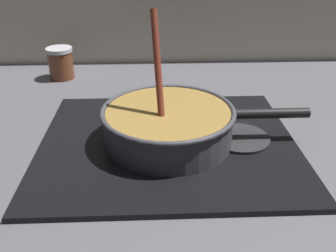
% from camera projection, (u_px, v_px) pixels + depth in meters
% --- Properties ---
extents(ground, '(2.40, 1.60, 0.04)m').
position_uv_depth(ground, '(197.00, 210.00, 0.67)').
color(ground, '#4C4C51').
extents(hob_plate, '(0.56, 0.48, 0.01)m').
position_uv_depth(hob_plate, '(168.00, 143.00, 0.83)').
color(hob_plate, black).
rests_on(hob_plate, ground).
extents(burner_ring, '(0.19, 0.19, 0.01)m').
position_uv_depth(burner_ring, '(168.00, 139.00, 0.82)').
color(burner_ring, '#592D0C').
rests_on(burner_ring, hob_plate).
extents(spare_burner, '(0.13, 0.13, 0.01)m').
position_uv_depth(spare_burner, '(240.00, 138.00, 0.83)').
color(spare_burner, '#262628').
rests_on(spare_burner, hob_plate).
extents(cooking_pan, '(0.45, 0.29, 0.28)m').
position_uv_depth(cooking_pan, '(169.00, 124.00, 0.80)').
color(cooking_pan, '#38383D').
rests_on(cooking_pan, hob_plate).
extents(condiment_jar, '(0.08, 0.08, 0.10)m').
position_uv_depth(condiment_jar, '(61.00, 63.00, 1.18)').
color(condiment_jar, brown).
rests_on(condiment_jar, ground).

